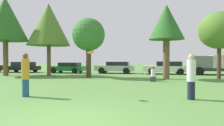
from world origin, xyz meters
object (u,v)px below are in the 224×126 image
(person_catcher, at_px, (191,76))
(tree_0, at_px, (5,19))
(tree_3, at_px, (166,23))
(parked_car_green, at_px, (68,67))
(tree_2, at_px, (89,35))
(bystander_sitting, at_px, (153,75))
(parked_car_black, at_px, (22,67))
(tree_1, at_px, (49,25))
(tree_4, at_px, (219,30))
(delivery_truck_grey, at_px, (222,64))
(parked_car_white, at_px, (166,67))
(frisbee, at_px, (91,52))
(parked_car_silver, at_px, (116,67))
(person_thrower, at_px, (26,74))

(person_catcher, height_order, tree_0, tree_0)
(tree_3, bearing_deg, parked_car_green, 151.67)
(person_catcher, height_order, tree_2, tree_2)
(bystander_sitting, bearing_deg, parked_car_black, 153.45)
(parked_car_black, bearing_deg, tree_0, 108.69)
(tree_1, relative_size, tree_2, 1.36)
(tree_1, xyz_separation_m, tree_4, (14.87, -0.86, -1.03))
(person_catcher, bearing_deg, parked_car_green, -56.85)
(tree_1, xyz_separation_m, delivery_truck_grey, (16.67, 3.66, -3.73))
(bystander_sitting, bearing_deg, parked_car_green, 141.22)
(tree_2, relative_size, parked_car_black, 1.19)
(tree_4, relative_size, parked_car_white, 1.16)
(frisbee, height_order, parked_car_white, frisbee)
(frisbee, relative_size, tree_3, 0.05)
(person_catcher, relative_size, parked_car_black, 0.42)
(person_catcher, xyz_separation_m, parked_car_silver, (-5.02, 13.95, -0.21))
(frisbee, bearing_deg, bystander_sitting, 67.26)
(tree_0, relative_size, tree_3, 1.28)
(tree_0, distance_m, parked_car_silver, 11.96)
(frisbee, relative_size, tree_4, 0.05)
(person_thrower, height_order, tree_4, tree_4)
(parked_car_silver, distance_m, parked_car_white, 5.41)
(person_catcher, height_order, parked_car_white, person_catcher)
(tree_0, xyz_separation_m, delivery_truck_grey, (20.63, 4.49, -4.22))
(person_thrower, bearing_deg, parked_car_white, 59.06)
(parked_car_black, height_order, delivery_truck_grey, delivery_truck_grey)
(person_thrower, height_order, tree_3, tree_3)
(tree_4, bearing_deg, parked_car_silver, 150.98)
(tree_3, bearing_deg, person_catcher, -88.91)
(person_catcher, relative_size, delivery_truck_grey, 0.26)
(person_thrower, bearing_deg, parked_car_green, 100.72)
(parked_car_white, bearing_deg, parked_car_silver, -2.58)
(person_catcher, xyz_separation_m, tree_2, (-6.55, 8.42, 2.71))
(person_catcher, bearing_deg, person_thrower, -0.00)
(parked_car_white, bearing_deg, parked_car_green, 0.89)
(person_thrower, height_order, tree_2, tree_2)
(person_catcher, relative_size, bystander_sitting, 1.65)
(parked_car_black, xyz_separation_m, delivery_truck_grey, (22.15, -0.29, 0.47))
(tree_4, bearing_deg, tree_2, -177.15)
(person_catcher, distance_m, tree_3, 8.78)
(parked_car_white, bearing_deg, frisbee, 73.84)
(person_thrower, bearing_deg, tree_2, 84.82)
(person_thrower, xyz_separation_m, tree_3, (6.51, 8.58, 3.44))
(person_catcher, height_order, tree_4, tree_4)
(bystander_sitting, bearing_deg, delivery_truck_grey, 46.05)
(tree_1, xyz_separation_m, parked_car_black, (-5.48, 3.95, -4.20))
(parked_car_white, relative_size, delivery_truck_grey, 0.68)
(delivery_truck_grey, bearing_deg, tree_0, 13.40)
(tree_4, relative_size, parked_car_green, 1.32)
(frisbee, bearing_deg, parked_car_white, 72.73)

